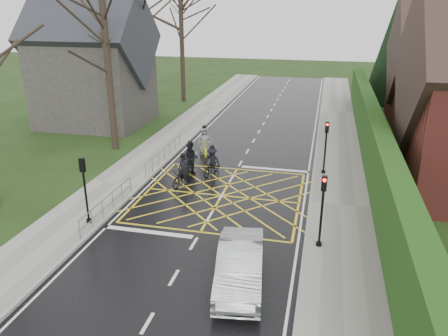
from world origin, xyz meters
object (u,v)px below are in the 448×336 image
at_px(cyclist_front, 192,161).
at_px(cyclist_lead, 204,144).
at_px(cyclist_rear, 183,175).
at_px(car, 240,265).
at_px(cyclist_back, 191,161).
at_px(cyclist_mid, 212,164).

xyz_separation_m(cyclist_front, cyclist_lead, (-0.10, 3.14, 0.05)).
relative_size(cyclist_rear, car, 0.44).
xyz_separation_m(cyclist_lead, car, (5.09, -13.47, 0.05)).
xyz_separation_m(cyclist_back, cyclist_mid, (1.24, 0.19, -0.11)).
xyz_separation_m(cyclist_rear, cyclist_lead, (-0.28, 5.31, 0.09)).
distance_m(cyclist_back, cyclist_mid, 1.26).
distance_m(cyclist_mid, car, 10.75).
height_order(cyclist_rear, car, cyclist_rear).
xyz_separation_m(cyclist_back, cyclist_lead, (-0.18, 3.57, -0.08)).
height_order(cyclist_mid, cyclist_lead, cyclist_lead).
height_order(cyclist_rear, cyclist_mid, cyclist_rear).
height_order(cyclist_rear, cyclist_back, cyclist_back).
bearing_deg(cyclist_lead, cyclist_front, -111.94).
bearing_deg(cyclist_rear, cyclist_back, 108.97).
xyz_separation_m(cyclist_rear, cyclist_mid, (1.14, 1.93, 0.05)).
distance_m(cyclist_mid, cyclist_front, 1.34).
bearing_deg(cyclist_lead, car, -92.98).
bearing_deg(cyclist_rear, car, -43.82).
bearing_deg(cyclist_back, cyclist_rear, -92.55).
height_order(cyclist_back, cyclist_lead, cyclist_back).
bearing_deg(cyclist_rear, cyclist_front, 110.43).
bearing_deg(car, cyclist_mid, 102.03).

